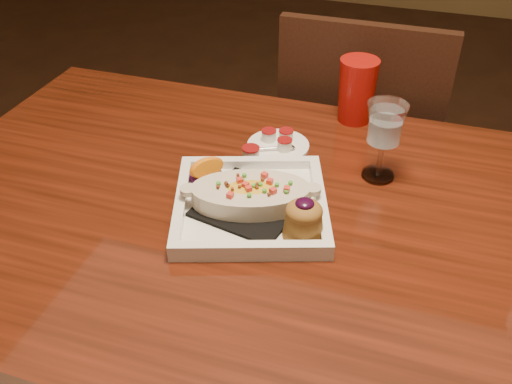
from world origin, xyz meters
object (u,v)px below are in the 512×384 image
(goblet, at_px, (385,128))
(red_tumbler, at_px, (357,91))
(table, at_px, (306,271))
(plate, at_px, (255,201))
(chair_far, at_px, (358,157))
(saucer, at_px, (278,144))

(goblet, xyz_separation_m, red_tumbler, (-0.08, 0.21, -0.04))
(table, relative_size, plate, 4.53)
(chair_far, distance_m, goblet, 0.57)
(table, height_order, saucer, saucer)
(saucer, bearing_deg, chair_far, 72.82)
(goblet, relative_size, saucer, 1.21)
(goblet, height_order, saucer, goblet)
(chair_far, relative_size, saucer, 7.31)
(plate, relative_size, saucer, 2.60)
(red_tumbler, bearing_deg, saucer, -127.05)
(saucer, distance_m, red_tumbler, 0.22)
(saucer, bearing_deg, table, -62.10)
(goblet, bearing_deg, saucer, 169.61)
(chair_far, distance_m, saucer, 0.49)
(chair_far, bearing_deg, red_tumbler, 90.97)
(plate, relative_size, red_tumbler, 2.36)
(goblet, bearing_deg, red_tumbler, 111.98)
(chair_far, relative_size, red_tumbler, 6.62)
(table, height_order, chair_far, chair_far)
(chair_far, height_order, goblet, chair_far)
(chair_far, height_order, saucer, chair_far)
(table, xyz_separation_m, red_tumbler, (0.00, 0.40, 0.17))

